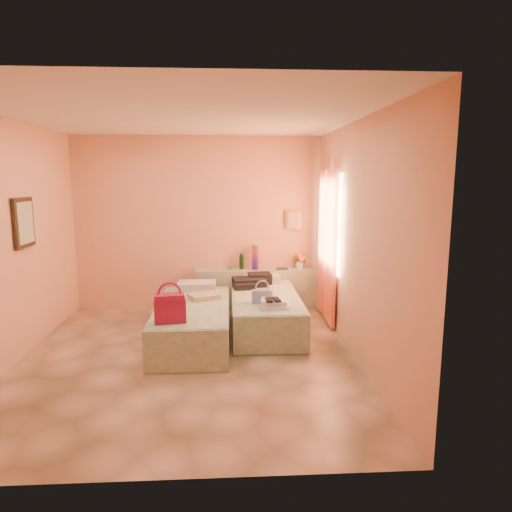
{
  "coord_description": "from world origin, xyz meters",
  "views": [
    {
      "loc": [
        0.51,
        -5.22,
        2.14
      ],
      "look_at": [
        0.86,
        0.85,
        1.09
      ],
      "focal_mm": 32.0,
      "sensor_mm": 36.0,
      "label": 1
    }
  ],
  "objects": [
    {
      "name": "green_book",
      "position": [
        1.36,
        2.09,
        0.67
      ],
      "size": [
        0.21,
        0.16,
        0.03
      ],
      "primitive_type": "cube",
      "rotation": [
        0.0,
        0.0,
        -0.16
      ],
      "color": "#284A30",
      "rests_on": "headboard_ledge"
    },
    {
      "name": "khaki_garment",
      "position": [
        0.15,
        0.86,
        0.53
      ],
      "size": [
        0.48,
        0.44,
        0.07
      ],
      "primitive_type": "cube",
      "rotation": [
        0.0,
        0.0,
        0.43
      ],
      "color": "tan",
      "rests_on": "bed_left"
    },
    {
      "name": "room_walls",
      "position": [
        0.21,
        0.57,
        1.79
      ],
      "size": [
        4.02,
        4.51,
        2.81
      ],
      "color": "#E59C7A",
      "rests_on": "ground"
    },
    {
      "name": "sandal_pair",
      "position": [
        1.05,
        0.34,
        0.61
      ],
      "size": [
        0.17,
        0.22,
        0.02
      ],
      "primitive_type": "cube",
      "rotation": [
        0.0,
        0.0,
        0.02
      ],
      "color": "black",
      "rests_on": "towel_stack"
    },
    {
      "name": "rainbow_box",
      "position": [
        0.92,
        2.1,
        0.85
      ],
      "size": [
        0.12,
        0.12,
        0.41
      ],
      "primitive_type": "cube",
      "rotation": [
        0.0,
        0.0,
        -0.38
      ],
      "color": "maroon",
      "rests_on": "headboard_ledge"
    },
    {
      "name": "water_bottle",
      "position": [
        0.7,
        2.13,
        0.78
      ],
      "size": [
        0.07,
        0.07,
        0.25
      ],
      "primitive_type": "cylinder",
      "rotation": [
        0.0,
        0.0,
        0.04
      ],
      "color": "#15391E",
      "rests_on": "headboard_ledge"
    },
    {
      "name": "blue_handbag",
      "position": [
        0.93,
        0.6,
        0.59
      ],
      "size": [
        0.27,
        0.12,
        0.17
      ],
      "primitive_type": "cube",
      "rotation": [
        0.0,
        0.0,
        -0.02
      ],
      "color": "#41579C",
      "rests_on": "bed_right"
    },
    {
      "name": "headboard_ledge",
      "position": [
        0.98,
        2.1,
        0.33
      ],
      "size": [
        2.05,
        0.3,
        0.65
      ],
      "primitive_type": "cube",
      "color": "#98A385",
      "rests_on": "ground"
    },
    {
      "name": "small_dish",
      "position": [
        0.53,
        2.12,
        0.67
      ],
      "size": [
        0.16,
        0.16,
        0.03
      ],
      "primitive_type": "cylinder",
      "rotation": [
        0.0,
        0.0,
        0.22
      ],
      "color": "#498761",
      "rests_on": "headboard_ledge"
    },
    {
      "name": "bed_right",
      "position": [
        1.0,
        1.03,
        0.25
      ],
      "size": [
        0.91,
        2.0,
        0.5
      ],
      "primitive_type": "cube",
      "rotation": [
        0.0,
        0.0,
        0.0
      ],
      "color": "beige",
      "rests_on": "ground"
    },
    {
      "name": "flower_vase",
      "position": [
        1.66,
        2.15,
        0.79
      ],
      "size": [
        0.23,
        0.23,
        0.29
      ],
      "primitive_type": "cube",
      "rotation": [
        0.0,
        0.0,
        0.03
      ],
      "color": "white",
      "rests_on": "headboard_ledge"
    },
    {
      "name": "magenta_handbag",
      "position": [
        -0.18,
        -0.14,
        0.67
      ],
      "size": [
        0.38,
        0.25,
        0.33
      ],
      "primitive_type": "cube",
      "rotation": [
        0.0,
        0.0,
        0.15
      ],
      "color": "maroon",
      "rests_on": "bed_left"
    },
    {
      "name": "clothes_pile",
      "position": [
        0.84,
        1.58,
        0.58
      ],
      "size": [
        0.61,
        0.61,
        0.16
      ],
      "primitive_type": "cube",
      "rotation": [
        0.0,
        0.0,
        0.18
      ],
      "color": "black",
      "rests_on": "bed_right"
    },
    {
      "name": "bed_left",
      "position": [
        0.02,
        0.56,
        0.25
      ],
      "size": [
        0.91,
        2.0,
        0.5
      ],
      "primitive_type": "cube",
      "rotation": [
        0.0,
        0.0,
        0.0
      ],
      "color": "beige",
      "rests_on": "ground"
    },
    {
      "name": "ground",
      "position": [
        0.0,
        0.0,
        0.0
      ],
      "size": [
        4.5,
        4.5,
        0.0
      ],
      "primitive_type": "plane",
      "color": "tan",
      "rests_on": "ground"
    },
    {
      "name": "towel_stack",
      "position": [
        1.09,
        0.39,
        0.55
      ],
      "size": [
        0.4,
        0.35,
        0.1
      ],
      "primitive_type": "cube",
      "rotation": [
        0.0,
        0.0,
        -0.17
      ],
      "color": "silver",
      "rests_on": "bed_right"
    }
  ]
}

